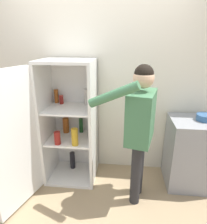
{
  "coord_description": "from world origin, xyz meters",
  "views": [
    {
      "loc": [
        0.37,
        -1.74,
        1.85
      ],
      "look_at": [
        0.12,
        0.64,
        0.99
      ],
      "focal_mm": 32.0,
      "sensor_mm": 36.0,
      "label": 1
    }
  ],
  "objects": [
    {
      "name": "ground_plane",
      "position": [
        0.0,
        0.0,
        0.0
      ],
      "size": [
        12.0,
        12.0,
        0.0
      ],
      "primitive_type": "plane",
      "color": "tan"
    },
    {
      "name": "wall_back",
      "position": [
        0.0,
        0.98,
        1.27
      ],
      "size": [
        7.0,
        0.06,
        2.55
      ],
      "color": "silver",
      "rests_on": "ground_plane"
    },
    {
      "name": "refrigerator",
      "position": [
        -0.44,
        0.55,
        0.81
      ],
      "size": [
        0.9,
        1.22,
        1.64
      ],
      "color": "white",
      "rests_on": "ground_plane"
    },
    {
      "name": "person",
      "position": [
        0.55,
        0.3,
        1.02
      ],
      "size": [
        0.73,
        0.59,
        1.63
      ],
      "color": "#262628",
      "rests_on": "ground_plane"
    },
    {
      "name": "counter",
      "position": [
        1.27,
        0.65,
        0.46
      ],
      "size": [
        0.6,
        0.55,
        0.92
      ],
      "color": "gray",
      "rests_on": "ground_plane"
    },
    {
      "name": "bowl",
      "position": [
        1.37,
        0.67,
        0.96
      ],
      "size": [
        0.21,
        0.21,
        0.08
      ],
      "color": "#335B8E",
      "rests_on": "counter"
    }
  ]
}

